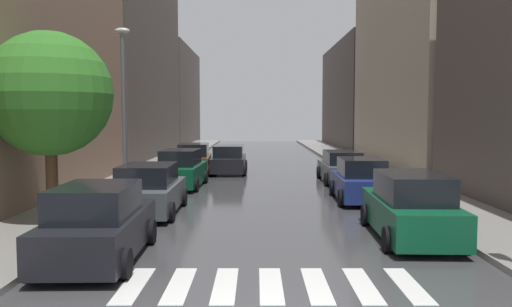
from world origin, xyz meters
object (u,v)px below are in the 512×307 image
at_px(parked_car_left_nearest, 97,225).
at_px(parked_car_right_second, 360,181).
at_px(parked_car_left_third, 181,170).
at_px(parked_car_left_second, 148,191).
at_px(parked_car_right_third, 341,167).
at_px(parked_car_left_fourth, 193,160).
at_px(lamp_post_left, 123,99).
at_px(car_midroad, 228,160).
at_px(parked_car_right_nearest, 410,208).
at_px(street_tree_left, 49,94).

height_order(parked_car_left_nearest, parked_car_right_second, parked_car_left_nearest).
bearing_deg(parked_car_left_third, parked_car_left_second, -179.05).
relative_size(parked_car_right_second, parked_car_right_third, 0.88).
distance_m(parked_car_left_fourth, lamp_post_left, 9.63).
relative_size(parked_car_left_second, parked_car_right_third, 0.95).
relative_size(parked_car_left_second, parked_car_left_fourth, 0.98).
xyz_separation_m(parked_car_right_second, car_midroad, (-5.64, 9.74, -0.02)).
distance_m(parked_car_left_third, lamp_post_left, 4.88).
relative_size(parked_car_left_second, parked_car_left_third, 0.98).
distance_m(parked_car_right_second, car_midroad, 11.25).
bearing_deg(parked_car_right_nearest, parked_car_left_fourth, 28.49).
distance_m(parked_car_right_nearest, parked_car_right_third, 11.88).
distance_m(parked_car_right_third, lamp_post_left, 11.34).
bearing_deg(street_tree_left, parked_car_right_third, 42.88).
bearing_deg(parked_car_right_second, parked_car_left_third, 64.49).
relative_size(parked_car_left_second, car_midroad, 1.00).
bearing_deg(parked_car_left_fourth, parked_car_right_nearest, -156.18).
relative_size(street_tree_left, lamp_post_left, 0.87).
relative_size(parked_car_left_third, parked_car_right_nearest, 0.94).
relative_size(parked_car_left_nearest, lamp_post_left, 0.67).
bearing_deg(parked_car_left_second, parked_car_right_nearest, -114.44).
bearing_deg(parked_car_right_nearest, parked_car_left_third, 39.68).
bearing_deg(parked_car_left_fourth, parked_car_right_third, -118.04).
distance_m(parked_car_left_nearest, lamp_post_left, 9.52).
bearing_deg(parked_car_left_fourth, parked_car_left_nearest, 177.23).
distance_m(parked_car_left_nearest, car_midroad, 18.11).
distance_m(parked_car_left_third, parked_car_left_fourth, 5.69).
distance_m(parked_car_left_fourth, parked_car_right_second, 12.20).
relative_size(parked_car_left_third, lamp_post_left, 0.68).
relative_size(parked_car_right_nearest, parked_car_right_third, 1.03).
bearing_deg(street_tree_left, parked_car_left_second, 28.97).
xyz_separation_m(parked_car_left_fourth, lamp_post_left, (-1.69, -8.93, 3.18)).
relative_size(parked_car_left_third, street_tree_left, 0.78).
bearing_deg(parked_car_left_third, lamp_post_left, 153.54).
xyz_separation_m(parked_car_left_third, parked_car_right_nearest, (7.65, -9.93, 0.01)).
relative_size(parked_car_left_third, parked_car_right_second, 1.10).
xyz_separation_m(parked_car_left_second, parked_car_left_fourth, (0.07, 12.10, 0.02)).
bearing_deg(parked_car_left_nearest, parked_car_left_second, -1.27).
bearing_deg(parked_car_left_nearest, parked_car_left_fourth, -1.53).
relative_size(parked_car_right_nearest, lamp_post_left, 0.72).
height_order(parked_car_left_third, parked_car_right_nearest, parked_car_right_nearest).
distance_m(parked_car_right_third, street_tree_left, 14.84).
height_order(parked_car_left_nearest, street_tree_left, street_tree_left).
height_order(parked_car_left_third, car_midroad, parked_car_left_third).
distance_m(parked_car_left_third, car_midroad, 6.20).
height_order(parked_car_left_second, parked_car_left_third, parked_car_left_third).
height_order(parked_car_left_second, parked_car_right_nearest, parked_car_right_nearest).
height_order(parked_car_left_nearest, car_midroad, parked_car_left_nearest).
height_order(parked_car_right_second, street_tree_left, street_tree_left).
height_order(car_midroad, lamp_post_left, lamp_post_left).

